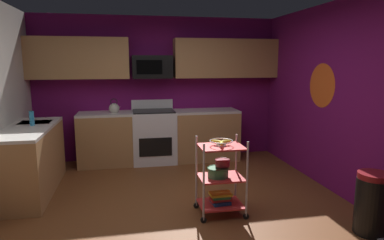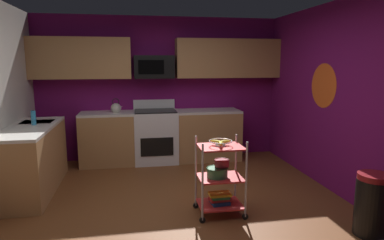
{
  "view_description": "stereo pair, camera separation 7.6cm",
  "coord_description": "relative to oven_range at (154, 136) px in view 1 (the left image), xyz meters",
  "views": [
    {
      "loc": [
        -0.59,
        -3.87,
        1.78
      ],
      "look_at": [
        0.24,
        0.34,
        1.05
      ],
      "focal_mm": 31.7,
      "sensor_mm": 36.0,
      "label": 1
    },
    {
      "loc": [
        -0.51,
        -3.88,
        1.78
      ],
      "look_at": [
        0.24,
        0.34,
        1.05
      ],
      "focal_mm": 31.7,
      "sensor_mm": 36.0,
      "label": 2
    }
  ],
  "objects": [
    {
      "name": "wall_right",
      "position": [
        2.35,
        -2.1,
        0.82
      ],
      "size": [
        0.06,
        4.8,
        2.6
      ],
      "primitive_type": "cube",
      "color": "#6B1156",
      "rests_on": "ground"
    },
    {
      "name": "floor",
      "position": [
        0.12,
        -2.1,
        -0.5
      ],
      "size": [
        4.4,
        4.8,
        0.04
      ],
      "primitive_type": "cube",
      "color": "brown",
      "rests_on": "ground"
    },
    {
      "name": "kettle",
      "position": [
        -0.68,
        -0.0,
        0.52
      ],
      "size": [
        0.21,
        0.18,
        0.26
      ],
      "color": "beige",
      "rests_on": "counter_run"
    },
    {
      "name": "mixing_bowl_large",
      "position": [
        0.56,
        -2.31,
        0.04
      ],
      "size": [
        0.25,
        0.25,
        0.11
      ],
      "color": "#387F4C",
      "rests_on": "rolling_cart"
    },
    {
      "name": "mixing_bowl_small",
      "position": [
        0.62,
        -2.27,
        0.14
      ],
      "size": [
        0.18,
        0.18,
        0.08
      ],
      "color": "maroon",
      "rests_on": "rolling_cart"
    },
    {
      "name": "wall_flower_decal",
      "position": [
        2.31,
        -1.52,
        0.97
      ],
      "size": [
        0.0,
        0.64,
        0.64
      ],
      "primitive_type": "cylinder",
      "rotation": [
        0.0,
        1.57,
        0.0
      ],
      "color": "#E5591E"
    },
    {
      "name": "dish_soap_bottle",
      "position": [
        -1.76,
        -1.03,
        0.54
      ],
      "size": [
        0.06,
        0.06,
        0.2
      ],
      "primitive_type": "cylinder",
      "color": "#2D8CBF",
      "rests_on": "counter_run"
    },
    {
      "name": "counter_run",
      "position": [
        -0.61,
        -0.44,
        -0.01
      ],
      "size": [
        3.62,
        2.3,
        0.92
      ],
      "color": "#B27F4C",
      "rests_on": "ground"
    },
    {
      "name": "oven_range",
      "position": [
        0.0,
        0.0,
        0.0
      ],
      "size": [
        0.76,
        0.65,
        1.1
      ],
      "color": "white",
      "rests_on": "ground"
    },
    {
      "name": "fruit_bowl",
      "position": [
        0.59,
        -2.31,
        0.4
      ],
      "size": [
        0.27,
        0.27,
        0.07
      ],
      "color": "silver",
      "rests_on": "rolling_cart"
    },
    {
      "name": "wall_back",
      "position": [
        0.12,
        0.33,
        0.82
      ],
      "size": [
        4.52,
        0.06,
        2.6
      ],
      "primitive_type": "cube",
      "color": "#6B1156",
      "rests_on": "ground"
    },
    {
      "name": "trash_can",
      "position": [
        2.02,
        -3.06,
        -0.15
      ],
      "size": [
        0.34,
        0.42,
        0.66
      ],
      "color": "black",
      "rests_on": "ground"
    },
    {
      "name": "upper_cabinets",
      "position": [
        0.14,
        0.13,
        1.37
      ],
      "size": [
        4.4,
        0.33,
        0.7
      ],
      "color": "#B27F4C"
    },
    {
      "name": "book_stack",
      "position": [
        0.59,
        -2.31,
        -0.28
      ],
      "size": [
        0.26,
        0.21,
        0.13
      ],
      "color": "#1E4C8C",
      "rests_on": "rolling_cart"
    },
    {
      "name": "rolling_cart",
      "position": [
        0.59,
        -2.31,
        -0.03
      ],
      "size": [
        0.57,
        0.42,
        0.91
      ],
      "color": "silver",
      "rests_on": "ground"
    },
    {
      "name": "microwave",
      "position": [
        -0.0,
        0.1,
        1.22
      ],
      "size": [
        0.7,
        0.39,
        0.4
      ],
      "color": "black"
    }
  ]
}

